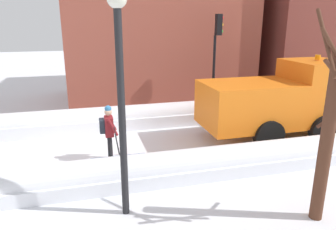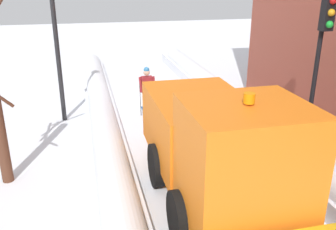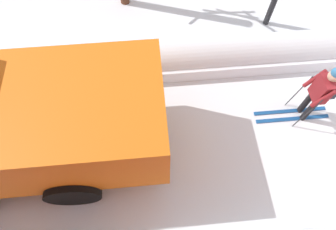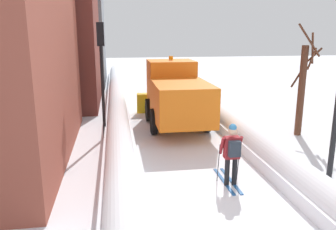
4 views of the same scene
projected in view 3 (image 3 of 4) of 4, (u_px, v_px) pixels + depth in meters
name	position (u px, v px, depth m)	size (l,w,h in m)	color
plow_truck	(2.00, 124.00, 5.20)	(3.20, 5.98, 3.12)	orange
skier	(320.00, 92.00, 6.10)	(0.62, 1.80, 1.81)	black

